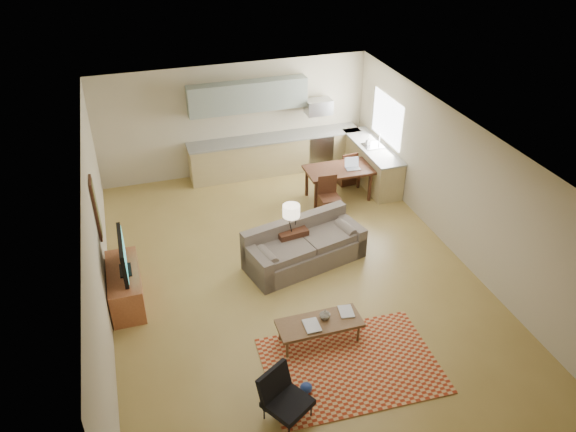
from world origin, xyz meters
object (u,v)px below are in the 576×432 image
object	(u,v)px
armchair	(288,400)
coffee_table	(319,331)
sofa	(305,245)
dining_table	(338,183)
tv_credenza	(125,286)
console_table	(291,243)

from	to	relation	value
armchair	coffee_table	bearing A→B (deg)	22.86
sofa	dining_table	bearing A→B (deg)	40.61
armchair	dining_table	xyz separation A→B (m)	(2.90, 5.42, 0.01)
tv_credenza	dining_table	bearing A→B (deg)	24.87
console_table	dining_table	world-z (taller)	dining_table
tv_credenza	console_table	xyz separation A→B (m)	(3.11, 0.35, 0.01)
coffee_table	armchair	xyz separation A→B (m)	(-0.92, -1.25, 0.16)
sofa	dining_table	distance (m)	2.60
coffee_table	console_table	xyz separation A→B (m)	(0.26, 2.28, 0.13)
tv_credenza	dining_table	world-z (taller)	dining_table
armchair	tv_credenza	size ratio (longest dim) A/B	0.52
coffee_table	dining_table	bearing A→B (deg)	64.87
sofa	console_table	distance (m)	0.31
tv_credenza	dining_table	distance (m)	5.32
dining_table	coffee_table	bearing A→B (deg)	-114.73
sofa	console_table	xyz separation A→B (m)	(-0.20, 0.23, -0.08)
sofa	tv_credenza	size ratio (longest dim) A/B	1.68
sofa	coffee_table	world-z (taller)	sofa
tv_credenza	dining_table	size ratio (longest dim) A/B	0.95
tv_credenza	coffee_table	bearing A→B (deg)	-34.06
sofa	coffee_table	xyz separation A→B (m)	(-0.46, -2.05, -0.21)
sofa	dining_table	world-z (taller)	sofa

